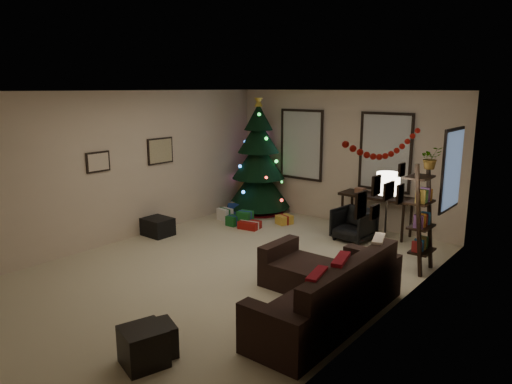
{
  "coord_description": "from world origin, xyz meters",
  "views": [
    {
      "loc": [
        4.66,
        -5.07,
        2.76
      ],
      "look_at": [
        0.1,
        0.6,
        1.15
      ],
      "focal_mm": 33.42,
      "sensor_mm": 36.0,
      "label": 1
    }
  ],
  "objects_px": {
    "sofa": "(324,292)",
    "bookshelf": "(423,219)",
    "christmas_tree": "(258,164)",
    "desk": "(377,200)",
    "desk_chair": "(354,224)"
  },
  "relations": [
    {
      "from": "desk_chair",
      "to": "christmas_tree",
      "type": "bearing_deg",
      "value": 175.71
    },
    {
      "from": "desk",
      "to": "bookshelf",
      "type": "relative_size",
      "value": 0.83
    },
    {
      "from": "sofa",
      "to": "bookshelf",
      "type": "distance_m",
      "value": 2.22
    },
    {
      "from": "christmas_tree",
      "to": "desk",
      "type": "distance_m",
      "value": 2.79
    },
    {
      "from": "christmas_tree",
      "to": "bookshelf",
      "type": "relative_size",
      "value": 1.56
    },
    {
      "from": "christmas_tree",
      "to": "desk_chair",
      "type": "bearing_deg",
      "value": -10.97
    },
    {
      "from": "bookshelf",
      "to": "sofa",
      "type": "bearing_deg",
      "value": -101.55
    },
    {
      "from": "bookshelf",
      "to": "desk_chair",
      "type": "bearing_deg",
      "value": 154.32
    },
    {
      "from": "sofa",
      "to": "desk_chair",
      "type": "height_order",
      "value": "sofa"
    },
    {
      "from": "desk_chair",
      "to": "bookshelf",
      "type": "bearing_deg",
      "value": -19.0
    },
    {
      "from": "sofa",
      "to": "desk",
      "type": "xyz_separation_m",
      "value": [
        -0.93,
        3.48,
        0.4
      ]
    },
    {
      "from": "bookshelf",
      "to": "christmas_tree",
      "type": "bearing_deg",
      "value": 163.44
    },
    {
      "from": "bookshelf",
      "to": "desk",
      "type": "bearing_deg",
      "value": 135.0
    },
    {
      "from": "christmas_tree",
      "to": "desk",
      "type": "relative_size",
      "value": 1.88
    },
    {
      "from": "sofa",
      "to": "bookshelf",
      "type": "bearing_deg",
      "value": 78.45
    }
  ]
}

